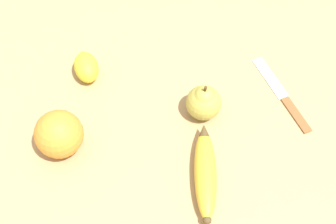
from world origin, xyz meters
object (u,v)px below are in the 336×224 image
at_px(banana, 205,172).
at_px(paring_knife, 283,96).
at_px(orange, 59,134).
at_px(lemon, 86,67).
at_px(pear, 204,102).

height_order(banana, paring_knife, banana).
relative_size(banana, orange, 1.84).
relative_size(orange, lemon, 1.05).
relative_size(banana, lemon, 1.93).
height_order(lemon, paring_knife, lemon).
bearing_deg(pear, banana, -128.95).
relative_size(lemon, paring_knife, 0.43).
xyz_separation_m(pear, paring_knife, (0.15, -0.07, -0.03)).
bearing_deg(paring_knife, pear, 168.80).
xyz_separation_m(banana, paring_knife, (0.23, 0.03, -0.02)).
bearing_deg(orange, pear, -22.37).
relative_size(orange, paring_knife, 0.45).
height_order(pear, lemon, pear).
distance_m(orange, pear, 0.26).
xyz_separation_m(orange, lemon, (0.12, 0.11, -0.02)).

